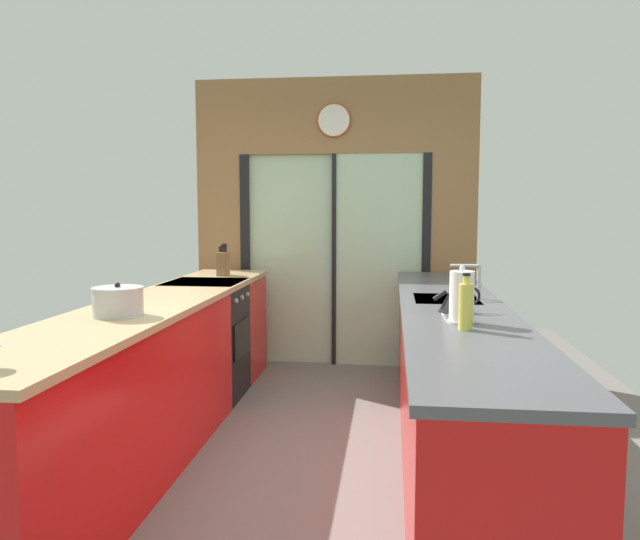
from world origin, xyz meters
The scene contains 11 objects.
ground_plane centered at (0.00, 0.60, -0.01)m, with size 5.04×7.60×0.02m, color slate.
back_wall_unit centered at (0.00, 2.40, 1.53)m, with size 2.64×0.12×2.70m.
left_counter_run centered at (-0.91, 0.13, 0.47)m, with size 0.62×3.80×0.92m.
right_counter_run centered at (0.91, 0.30, 0.46)m, with size 0.62×3.80×0.92m.
sink_faucet centered at (1.05, 0.55, 1.07)m, with size 0.19×0.02×0.22m.
oven_range centered at (-0.91, 1.25, 0.46)m, with size 0.60×0.60×0.92m.
knife_block centered at (-0.89, 1.71, 1.02)m, with size 0.08×0.14×0.27m.
stock_pot centered at (-0.89, -0.30, 1.00)m, with size 0.27×0.27×0.18m.
kettle centered at (0.89, 0.04, 1.00)m, with size 0.26×0.18×0.19m.
soap_bottle centered at (0.89, -0.46, 1.04)m, with size 0.07×0.07×0.27m.
paper_towel_roll centered at (0.89, -0.28, 1.05)m, with size 0.14×0.14×0.29m.
Camera 1 is at (0.54, -3.31, 1.48)m, focal length 33.95 mm.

